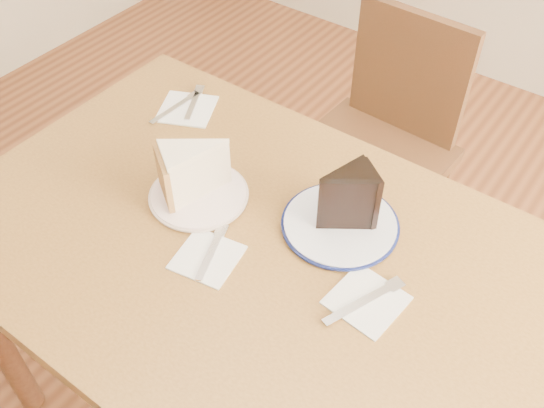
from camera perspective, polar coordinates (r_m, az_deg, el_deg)
The scene contains 13 objects.
table at distance 1.26m, azimuth -2.29°, elevation -6.56°, with size 1.20×0.80×0.75m.
chair_far at distance 1.84m, azimuth 9.90°, elevation 5.37°, with size 0.44×0.44×0.85m.
plate_cream at distance 1.27m, azimuth -6.90°, elevation 0.84°, with size 0.20×0.20×0.01m, color white.
plate_navy at distance 1.21m, azimuth 6.42°, elevation -1.92°, with size 0.22×0.22×0.01m, color white.
carrot_cake at distance 1.24m, azimuth -6.92°, elevation 3.18°, with size 0.10×0.14×0.10m, color #F5E6CB, non-canonical shape.
chocolate_cake at distance 1.16m, azimuth 6.65°, elevation 0.30°, with size 0.07×0.10×0.12m, color black, non-canonical shape.
napkin_cream at distance 1.16m, azimuth -6.12°, elevation -5.01°, with size 0.11×0.11×0.00m, color white.
napkin_navy at distance 1.10m, azimuth 8.89°, elevation -8.94°, with size 0.12×0.12×0.00m, color white.
napkin_spare at distance 1.50m, azimuth -8.01°, elevation 8.85°, with size 0.13×0.13×0.00m, color white.
fork_cream at distance 1.16m, azimuth -5.73°, elevation -4.52°, with size 0.01×0.14×0.00m, color silver.
knife_navy at distance 1.10m, azimuth 8.58°, elevation -9.09°, with size 0.02×0.17×0.00m, color silver.
fork_spare at distance 1.52m, azimuth -7.37°, elevation 9.45°, with size 0.01×0.14×0.00m, color silver.
knife_spare at distance 1.51m, azimuth -9.11°, elevation 8.95°, with size 0.01×0.16×0.00m, color white.
Camera 1 is at (0.49, -0.59, 1.64)m, focal length 40.00 mm.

